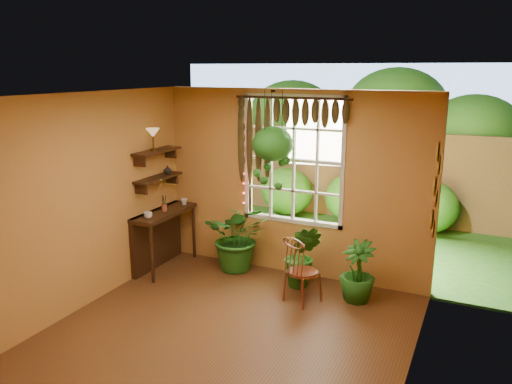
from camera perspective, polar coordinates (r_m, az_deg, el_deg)
floor at (r=5.80m, az=-4.46°, el=-16.95°), size 4.50×4.50×0.00m
ceiling at (r=4.98m, az=-5.06°, el=10.76°), size 4.50×4.50×0.00m
wall_back at (r=7.20m, az=4.20°, el=0.88°), size 4.00×0.00×4.00m
wall_left at (r=6.43m, az=-20.39°, el=-1.55°), size 0.00×4.50×4.50m
wall_right at (r=4.62m, az=17.48°, el=-7.27°), size 0.00×4.50×4.50m
window at (r=7.16m, az=4.34°, el=3.66°), size 1.52×0.10×1.86m
valance_vine at (r=6.99m, az=3.42°, el=8.22°), size 1.70×0.12×1.10m
string_lights at (r=7.37m, az=-1.45°, el=4.39°), size 0.03×0.03×1.54m
wall_plates at (r=6.28m, az=19.77°, el=0.01°), size 0.04×0.32×1.10m
counter_ledge at (r=7.76m, az=-11.01°, el=-4.51°), size 0.40×1.20×0.90m
shelf_lower at (r=7.51m, az=-11.10°, el=1.60°), size 0.25×0.90×0.04m
shelf_upper at (r=7.44m, az=-11.24°, el=4.61°), size 0.25×0.90×0.04m
backyard at (r=11.53m, az=13.67°, el=5.12°), size 14.00×10.00×12.00m
windsor_chair at (r=6.59m, az=5.18°, el=-10.01°), size 0.51×0.52×1.04m
potted_plant_left at (r=7.51m, az=-2.04°, el=-5.09°), size 1.15×1.07×1.05m
potted_plant_mid at (r=6.97m, az=5.30°, el=-7.28°), size 0.54×0.46×0.91m
potted_plant_right at (r=6.70m, az=11.53°, el=-8.87°), size 0.59×0.59×0.81m
hanging_basket at (r=6.86m, az=1.91°, el=5.00°), size 0.56×0.56×1.36m
cup_a at (r=7.25m, az=-12.24°, el=-2.60°), size 0.14×0.14×0.09m
cup_b at (r=7.87m, az=-8.22°, el=-1.10°), size 0.12×0.12×0.10m
brush_jar at (r=7.57m, az=-10.47°, el=-1.25°), size 0.08×0.08×0.30m
shelf_vase at (r=7.68m, az=-10.07°, el=2.53°), size 0.16×0.16×0.13m
tiffany_lamp at (r=7.32m, az=-11.70°, el=6.48°), size 0.20×0.20×0.33m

